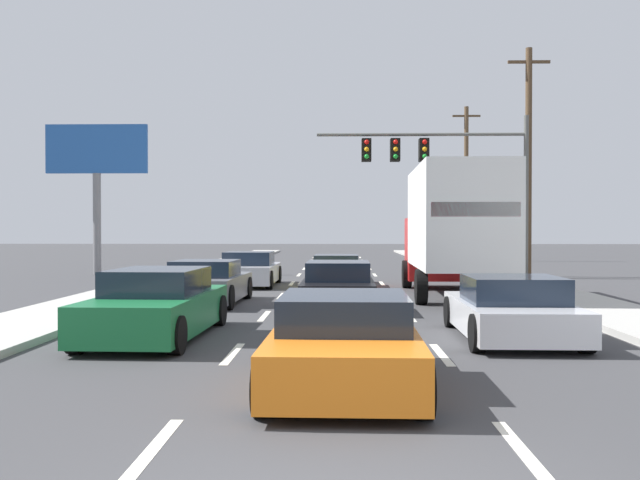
# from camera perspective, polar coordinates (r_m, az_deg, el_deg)

# --- Properties ---
(ground_plane) EXTENTS (140.00, 140.00, 0.00)m
(ground_plane) POSITION_cam_1_polar(r_m,az_deg,el_deg) (29.85, 1.38, -3.06)
(ground_plane) COLOR #3D3D3F
(sidewalk_right) EXTENTS (2.38, 80.00, 0.14)m
(sidewalk_right) POSITION_cam_1_polar(r_m,az_deg,el_deg) (25.68, 15.93, -3.57)
(sidewalk_right) COLOR #B2AFA8
(sidewalk_right) RESTS_ON ground_plane
(sidewalk_left) EXTENTS (2.38, 80.00, 0.14)m
(sidewalk_left) POSITION_cam_1_polar(r_m,az_deg,el_deg) (25.68, -13.18, -3.55)
(sidewalk_left) COLOR #B2AFA8
(sidewalk_left) RESTS_ON ground_plane
(lane_markings) EXTENTS (3.54, 52.00, 0.01)m
(lane_markings) POSITION_cam_1_polar(r_m,az_deg,el_deg) (26.47, 1.38, -3.55)
(lane_markings) COLOR silver
(lane_markings) RESTS_ON ground_plane
(car_silver) EXTENTS (2.03, 4.23, 1.24)m
(car_silver) POSITION_cam_1_polar(r_m,az_deg,el_deg) (25.49, -5.75, -2.47)
(car_silver) COLOR #B7BABF
(car_silver) RESTS_ON ground_plane
(car_gray) EXTENTS (2.05, 4.09, 1.20)m
(car_gray) POSITION_cam_1_polar(r_m,az_deg,el_deg) (19.43, -9.16, -3.52)
(car_gray) COLOR slate
(car_gray) RESTS_ON ground_plane
(car_green) EXTENTS (2.01, 4.64, 1.29)m
(car_green) POSITION_cam_1_polar(r_m,az_deg,el_deg) (13.55, -13.11, -5.24)
(car_green) COLOR #196B38
(car_green) RESTS_ON ground_plane
(car_yellow) EXTENTS (1.95, 4.18, 1.13)m
(car_yellow) POSITION_cam_1_polar(r_m,az_deg,el_deg) (25.30, 1.36, -2.57)
(car_yellow) COLOR yellow
(car_yellow) RESTS_ON ground_plane
(car_black) EXTENTS (1.86, 4.11, 1.25)m
(car_black) POSITION_cam_1_polar(r_m,az_deg,el_deg) (17.24, 1.48, -3.98)
(car_black) COLOR black
(car_black) RESTS_ON ground_plane
(car_orange) EXTENTS (2.02, 4.20, 1.19)m
(car_orange) POSITION_cam_1_polar(r_m,az_deg,el_deg) (9.20, 2.00, -8.39)
(car_orange) COLOR orange
(car_orange) RESTS_ON ground_plane
(box_truck) EXTENTS (2.79, 8.48, 3.82)m
(box_truck) POSITION_cam_1_polar(r_m,az_deg,el_deg) (21.44, 10.79, 1.12)
(box_truck) COLOR white
(box_truck) RESTS_ON ground_plane
(car_white) EXTENTS (2.05, 4.17, 1.17)m
(car_white) POSITION_cam_1_polar(r_m,az_deg,el_deg) (13.53, 15.26, -5.53)
(car_white) COLOR white
(car_white) RESTS_ON ground_plane
(traffic_signal_mast) EXTENTS (8.85, 0.69, 6.81)m
(traffic_signal_mast) POSITION_cam_1_polar(r_m,az_deg,el_deg) (29.90, 8.92, 6.54)
(traffic_signal_mast) COLOR #595B56
(traffic_signal_mast) RESTS_ON ground_plane
(utility_pole_mid) EXTENTS (1.80, 0.28, 9.84)m
(utility_pole_mid) POSITION_cam_1_polar(r_m,az_deg,el_deg) (31.63, 16.59, 6.30)
(utility_pole_mid) COLOR brown
(utility_pole_mid) RESTS_ON ground_plane
(utility_pole_far) EXTENTS (1.80, 0.28, 9.99)m
(utility_pole_far) POSITION_cam_1_polar(r_m,az_deg,el_deg) (46.49, 11.80, 4.66)
(utility_pole_far) COLOR brown
(utility_pole_far) RESTS_ON ground_plane
(roadside_billboard) EXTENTS (4.63, 0.36, 6.81)m
(roadside_billboard) POSITION_cam_1_polar(r_m,az_deg,el_deg) (33.59, -17.69, 5.77)
(roadside_billboard) COLOR slate
(roadside_billboard) RESTS_ON ground_plane
(pedestrian_near_corner) EXTENTS (0.38, 0.38, 1.81)m
(pedestrian_near_corner) POSITION_cam_1_polar(r_m,az_deg,el_deg) (25.44, 15.79, -1.40)
(pedestrian_near_corner) COLOR brown
(pedestrian_near_corner) RESTS_ON sidewalk_right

